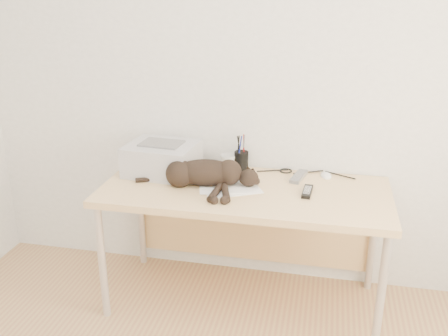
% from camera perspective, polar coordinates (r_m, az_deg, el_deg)
% --- Properties ---
extents(wall_back, '(3.50, 0.00, 3.50)m').
position_cam_1_polar(wall_back, '(2.96, 3.73, 10.37)').
color(wall_back, white).
rests_on(wall_back, floor).
extents(desk, '(1.60, 0.70, 0.74)m').
position_cam_1_polar(desk, '(2.91, 2.62, -4.12)').
color(desk, '#E8C588').
rests_on(desk, floor).
extents(printer, '(0.43, 0.37, 0.19)m').
position_cam_1_polar(printer, '(3.00, -7.08, 1.12)').
color(printer, '#BCBCC1').
rests_on(printer, desk).
extents(papers, '(0.39, 0.33, 0.01)m').
position_cam_1_polar(papers, '(2.79, 0.59, -2.22)').
color(papers, white).
rests_on(papers, desk).
extents(cat, '(0.72, 0.34, 0.16)m').
position_cam_1_polar(cat, '(2.79, -2.49, -0.71)').
color(cat, black).
rests_on(cat, desk).
extents(mug, '(0.14, 0.14, 0.09)m').
position_cam_1_polar(mug, '(3.05, 0.50, 0.69)').
color(mug, white).
rests_on(mug, desk).
extents(pen_cup, '(0.09, 0.09, 0.22)m').
position_cam_1_polar(pen_cup, '(3.03, 1.99, 0.85)').
color(pen_cup, black).
rests_on(pen_cup, desk).
extents(remote_grey, '(0.10, 0.21, 0.02)m').
position_cam_1_polar(remote_grey, '(2.95, 8.53, -0.97)').
color(remote_grey, slate).
rests_on(remote_grey, desk).
extents(remote_black, '(0.06, 0.17, 0.02)m').
position_cam_1_polar(remote_black, '(2.75, 9.49, -2.68)').
color(remote_black, black).
rests_on(remote_black, desk).
extents(mouse, '(0.08, 0.12, 0.03)m').
position_cam_1_polar(mouse, '(3.00, 11.61, -0.66)').
color(mouse, white).
rests_on(mouse, desk).
extents(cable_tangle, '(1.36, 0.08, 0.01)m').
position_cam_1_polar(cable_tangle, '(3.06, 3.35, -0.04)').
color(cable_tangle, black).
rests_on(cable_tangle, desk).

